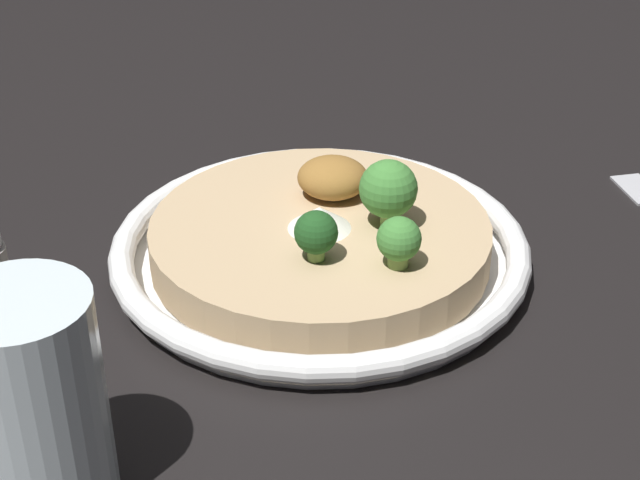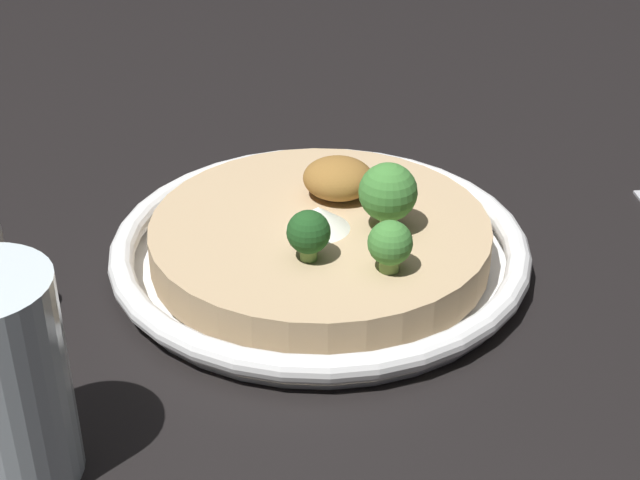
# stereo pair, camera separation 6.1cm
# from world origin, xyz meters

# --- Properties ---
(ground_plane) EXTENTS (6.00, 6.00, 0.00)m
(ground_plane) POSITION_xyz_m (0.00, 0.00, 0.00)
(ground_plane) COLOR black
(risotto_bowl) EXTENTS (0.30, 0.30, 0.03)m
(risotto_bowl) POSITION_xyz_m (0.00, 0.00, 0.02)
(risotto_bowl) COLOR white
(risotto_bowl) RESTS_ON ground_plane
(cheese_sprinkle) EXTENTS (0.04, 0.04, 0.02)m
(cheese_sprinkle) POSITION_xyz_m (0.00, 0.01, 0.04)
(cheese_sprinkle) COLOR white
(cheese_sprinkle) RESTS_ON risotto_bowl
(crispy_onion_garnish) EXTENTS (0.05, 0.05, 0.03)m
(crispy_onion_garnish) POSITION_xyz_m (-0.01, -0.04, 0.05)
(crispy_onion_garnish) COLOR olive
(crispy_onion_garnish) RESTS_ON risotto_bowl
(broccoli_back_right) EXTENTS (0.03, 0.03, 0.04)m
(broccoli_back_right) POSITION_xyz_m (0.00, 0.05, 0.05)
(broccoli_back_right) COLOR #759E4C
(broccoli_back_right) RESTS_ON risotto_bowl
(broccoli_back_left) EXTENTS (0.03, 0.03, 0.04)m
(broccoli_back_left) POSITION_xyz_m (-0.05, 0.05, 0.05)
(broccoli_back_left) COLOR #759E4C
(broccoli_back_left) RESTS_ON risotto_bowl
(broccoli_left) EXTENTS (0.04, 0.04, 0.05)m
(broccoli_left) POSITION_xyz_m (-0.05, 0.00, 0.06)
(broccoli_left) COLOR #84A856
(broccoli_left) RESTS_ON risotto_bowl
(drinking_glass) EXTENTS (0.07, 0.07, 0.12)m
(drinking_glass) POSITION_xyz_m (0.13, 0.23, 0.06)
(drinking_glass) COLOR silver
(drinking_glass) RESTS_ON ground_plane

